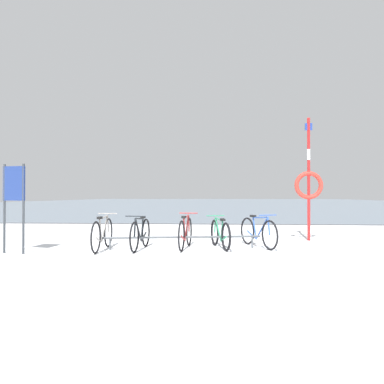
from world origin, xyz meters
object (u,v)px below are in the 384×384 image
bicycle_3 (220,234)px  bicycle_0 (103,234)px  bicycle_4 (258,232)px  info_sign (14,193)px  rescue_post (309,183)px  bicycle_1 (140,234)px  bicycle_2 (186,233)px

bicycle_3 → bicycle_0: bearing=-169.9°
bicycle_4 → info_sign: size_ratio=0.84×
rescue_post → info_sign: bearing=-158.4°
bicycle_0 → bicycle_1: bearing=9.2°
info_sign → bicycle_1: bearing=16.1°
bicycle_1 → bicycle_4: bearing=11.9°
bicycle_0 → bicycle_3: size_ratio=1.10×
bicycle_3 → bicycle_4: bicycle_4 is taller
bicycle_1 → bicycle_4: (2.79, 0.59, 0.00)m
info_sign → rescue_post: size_ratio=0.57×
bicycle_2 → bicycle_3: size_ratio=1.09×
bicycle_3 → rescue_post: size_ratio=0.46×
bicycle_1 → bicycle_0: bearing=-170.8°
bicycle_0 → bicycle_2: bearing=11.7°
bicycle_2 → bicycle_4: bicycle_2 is taller
bicycle_2 → rescue_post: bearing=27.9°
bicycle_0 → info_sign: bearing=-160.7°
bicycle_2 → bicycle_4: bearing=10.7°
bicycle_1 → bicycle_3: 1.89m
bicycle_0 → bicycle_2: size_ratio=1.01×
bicycle_2 → info_sign: bearing=-164.5°
bicycle_1 → rescue_post: rescue_post is taller
bicycle_4 → bicycle_0: bearing=-168.8°
bicycle_1 → bicycle_4: size_ratio=1.03×
bicycle_2 → bicycle_3: 0.83m
bicycle_1 → rescue_post: 4.96m
bicycle_0 → bicycle_4: bearing=11.2°
bicycle_0 → rescue_post: 5.78m
bicycle_0 → bicycle_3: bicycle_0 is taller
bicycle_3 → rescue_post: rescue_post is taller
bicycle_1 → rescue_post: bearing=24.8°
bicycle_3 → bicycle_4: bearing=14.5°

